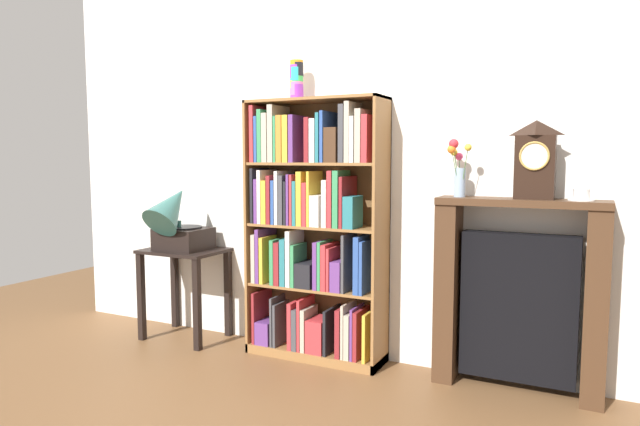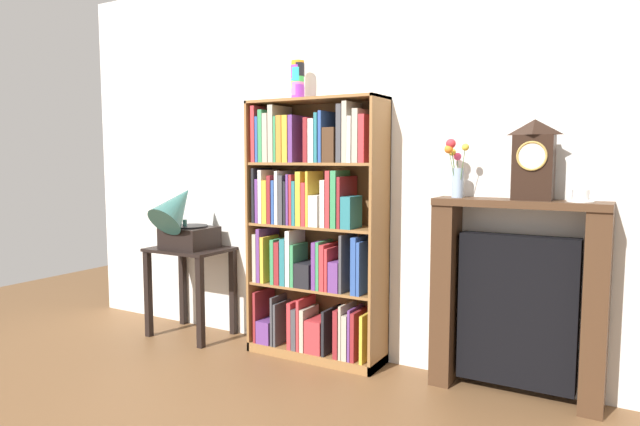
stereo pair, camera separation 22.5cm
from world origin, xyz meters
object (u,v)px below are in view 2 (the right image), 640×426
side_table_left (190,270)px  flower_vase (456,169)px  bookshelf (312,232)px  fireplace_mantel (517,300)px  teacup_with_saucer (581,197)px  mantel_clock (534,160)px  gramophone (182,219)px  cup_stack (298,81)px

side_table_left → flower_vase: flower_vase is taller
bookshelf → fireplace_mantel: (1.28, 0.05, -0.30)m
bookshelf → teacup_with_saucer: bookshelf is taller
teacup_with_saucer → fireplace_mantel: bearing=176.6°
fireplace_mantel → flower_vase: 0.80m
bookshelf → fireplace_mantel: 1.31m
mantel_clock → flower_vase: 0.42m
gramophone → flower_vase: bearing=4.6°
side_table_left → fireplace_mantel: 2.30m
cup_stack → flower_vase: cup_stack is taller
mantel_clock → fireplace_mantel: bearing=162.8°
bookshelf → side_table_left: bookshelf is taller
fireplace_mantel → mantel_clock: size_ratio=2.56×
bookshelf → cup_stack: 0.99m
cup_stack → mantel_clock: cup_stack is taller
gramophone → mantel_clock: 2.40m
gramophone → flower_vase: (1.95, 0.16, 0.38)m
mantel_clock → flower_vase: bearing=-179.1°
flower_vase → gramophone: bearing=-175.4°
mantel_clock → cup_stack: bearing=179.8°
bookshelf → gramophone: 1.02m
flower_vase → mantel_clock: bearing=0.9°
teacup_with_saucer → flower_vase: bearing=-179.2°
bookshelf → fireplace_mantel: bearing=2.3°
bookshelf → side_table_left: bearing=-176.6°
flower_vase → bookshelf: bearing=-178.5°
cup_stack → mantel_clock: bearing=-0.2°
side_table_left → gramophone: 0.39m
gramophone → fireplace_mantel: bearing=4.6°
bookshelf → side_table_left: size_ratio=2.57×
bookshelf → fireplace_mantel: bookshelf is taller
flower_vase → teacup_with_saucer: (0.65, 0.01, -0.13)m
mantel_clock → flower_vase: (-0.41, -0.01, -0.05)m
side_table_left → bookshelf: bearing=3.4°
fireplace_mantel → mantel_clock: bearing=-17.2°
bookshelf → teacup_with_saucer: bearing=1.2°
bookshelf → cup_stack: (-0.13, 0.04, 0.99)m
gramophone → teacup_with_saucer: 2.61m
cup_stack → teacup_with_saucer: cup_stack is taller
fireplace_mantel → teacup_with_saucer: 0.66m
flower_vase → teacup_with_saucer: 0.66m
fireplace_mantel → flower_vase: (-0.35, -0.03, 0.72)m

